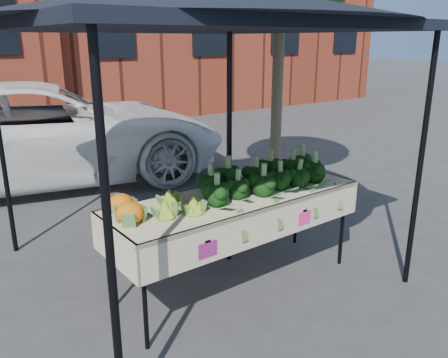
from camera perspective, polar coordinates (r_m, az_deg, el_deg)
ground at (r=4.54m, az=0.48°, el=-12.37°), size 90.00×90.00×0.00m
table at (r=4.25m, az=1.58°, el=-7.76°), size 2.42×0.88×0.90m
canopy at (r=4.34m, az=-3.66°, el=5.57°), size 3.16×3.16×2.74m
broccoli_heap at (r=4.25m, az=4.94°, el=0.74°), size 1.49×0.59×0.29m
romanesco_cluster at (r=3.69m, az=-6.48°, el=-2.41°), size 0.45×0.49×0.22m
cauliflower_pair at (r=3.61m, az=-12.24°, el=-3.34°), size 0.25×0.45×0.20m
street_tree at (r=6.08m, az=6.83°, el=15.72°), size 2.13×2.13×4.20m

